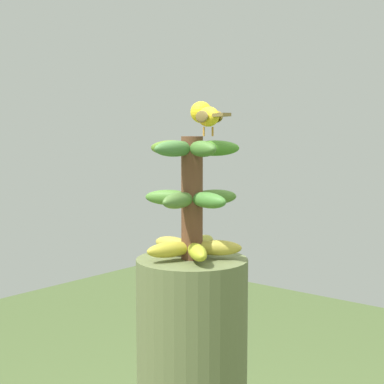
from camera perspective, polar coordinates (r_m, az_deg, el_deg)
banana_bunch at (r=1.45m, az=-0.00°, el=-0.61°), size 0.25×0.25×0.30m
perched_bird at (r=1.46m, az=1.30°, el=7.48°), size 0.18×0.10×0.09m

